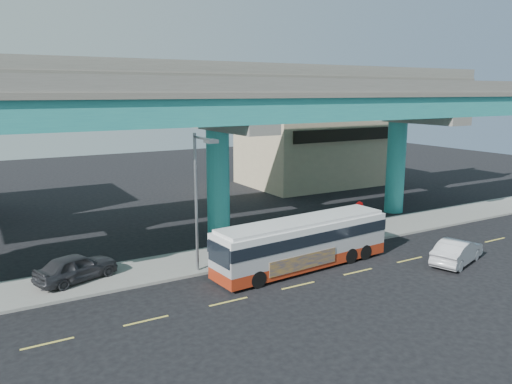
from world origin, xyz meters
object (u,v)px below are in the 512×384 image
transit_bus (303,241)px  sedan (457,251)px  parked_car (76,267)px  street_lamp (200,184)px  stop_sign (359,212)px

transit_bus → sedan: size_ratio=2.39×
parked_car → street_lamp: size_ratio=0.61×
street_lamp → stop_sign: size_ratio=2.94×
stop_sign → transit_bus: bearing=-140.3°
transit_bus → stop_sign: (6.15, 2.36, 0.45)m
sedan → transit_bus: bearing=45.9°
street_lamp → stop_sign: street_lamp is taller
transit_bus → sedan: 9.02m
transit_bus → parked_car: size_ratio=2.43×
transit_bus → street_lamp: (-5.48, 1.63, 3.50)m
transit_bus → sedan: (8.09, -3.90, -0.81)m
parked_car → street_lamp: bearing=-130.1°
sedan → parked_car: size_ratio=1.02×
stop_sign → parked_car: bearing=-166.2°
parked_car → stop_sign: stop_sign is taller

